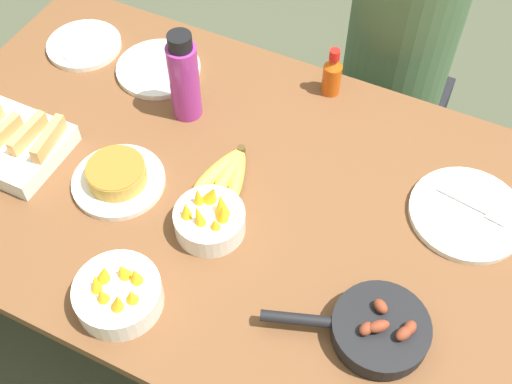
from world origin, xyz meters
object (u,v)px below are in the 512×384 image
(person_figure, at_px, (391,84))
(hot_sauce_bottle, at_px, (332,74))
(empty_plate_far_right, at_px, (158,69))
(water_bottle, at_px, (184,78))
(fruit_bowl_citrus, at_px, (210,219))
(empty_plate_far_left, at_px, (467,214))
(empty_plate_near_front, at_px, (84,45))
(banana_bunch, at_px, (227,172))
(skillet, at_px, (377,329))
(fruit_bowl_mango, at_px, (118,294))
(frittata_plate_center, at_px, (118,177))

(person_figure, bearing_deg, hot_sauce_bottle, -106.52)
(empty_plate_far_right, distance_m, water_bottle, 0.21)
(fruit_bowl_citrus, bearing_deg, empty_plate_far_left, 29.26)
(fruit_bowl_citrus, distance_m, hot_sauce_bottle, 0.54)
(fruit_bowl_citrus, xyz_separation_m, water_bottle, (-0.23, 0.30, 0.08))
(empty_plate_far_right, distance_m, fruit_bowl_citrus, 0.55)
(empty_plate_near_front, bearing_deg, empty_plate_far_left, -5.03)
(banana_bunch, relative_size, empty_plate_far_right, 0.79)
(banana_bunch, distance_m, hot_sauce_bottle, 0.40)
(skillet, xyz_separation_m, hot_sauce_bottle, (-0.35, 0.62, 0.03))
(empty_plate_near_front, bearing_deg, person_figure, 30.84)
(empty_plate_near_front, xyz_separation_m, fruit_bowl_citrus, (0.62, -0.39, 0.03))
(empty_plate_far_right, relative_size, fruit_bowl_citrus, 1.44)
(water_bottle, bearing_deg, hot_sauce_bottle, 37.50)
(skillet, distance_m, fruit_bowl_citrus, 0.44)
(water_bottle, bearing_deg, skillet, -30.21)
(water_bottle, xyz_separation_m, hot_sauce_bottle, (0.31, 0.24, -0.06))
(banana_bunch, distance_m, water_bottle, 0.26)
(empty_plate_near_front, relative_size, fruit_bowl_mango, 1.15)
(banana_bunch, relative_size, water_bottle, 0.72)
(skillet, bearing_deg, empty_plate_near_front, -43.83)
(person_figure, bearing_deg, empty_plate_far_right, -139.94)
(frittata_plate_center, bearing_deg, skillet, -8.42)
(banana_bunch, bearing_deg, skillet, -26.82)
(empty_plate_far_right, xyz_separation_m, fruit_bowl_mango, (0.30, -0.65, 0.03))
(empty_plate_far_left, xyz_separation_m, person_figure, (-0.34, 0.58, -0.23))
(empty_plate_near_front, height_order, fruit_bowl_mango, fruit_bowl_mango)
(empty_plate_far_right, height_order, hot_sauce_bottle, hot_sauce_bottle)
(fruit_bowl_citrus, bearing_deg, fruit_bowl_mango, -108.15)
(empty_plate_far_left, bearing_deg, fruit_bowl_mango, -138.07)
(fruit_bowl_mango, bearing_deg, empty_plate_far_left, 41.93)
(frittata_plate_center, relative_size, hot_sauce_bottle, 1.57)
(empty_plate_far_right, bearing_deg, skillet, -30.92)
(skillet, bearing_deg, frittata_plate_center, -27.91)
(empty_plate_far_left, relative_size, hot_sauce_bottle, 1.89)
(empty_plate_far_right, relative_size, person_figure, 0.20)
(hot_sauce_bottle, bearing_deg, frittata_plate_center, -123.32)
(fruit_bowl_citrus, xyz_separation_m, person_figure, (0.18, 0.87, -0.26))
(skillet, xyz_separation_m, empty_plate_far_right, (-0.81, 0.48, -0.02))
(skillet, relative_size, fruit_bowl_citrus, 2.06)
(empty_plate_far_left, bearing_deg, hot_sauce_bottle, 150.96)
(person_figure, bearing_deg, empty_plate_far_left, -59.62)
(empty_plate_far_right, relative_size, water_bottle, 0.92)
(banana_bunch, distance_m, empty_plate_far_left, 0.57)
(frittata_plate_center, height_order, fruit_bowl_mango, fruit_bowl_mango)
(empty_plate_far_right, xyz_separation_m, water_bottle, (0.15, -0.10, 0.11))
(banana_bunch, bearing_deg, water_bottle, 142.62)
(banana_bunch, xyz_separation_m, frittata_plate_center, (-0.23, -0.13, 0.01))
(frittata_plate_center, xyz_separation_m, fruit_bowl_mango, (0.18, -0.26, 0.01))
(banana_bunch, xyz_separation_m, water_bottle, (-0.19, 0.15, 0.10))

